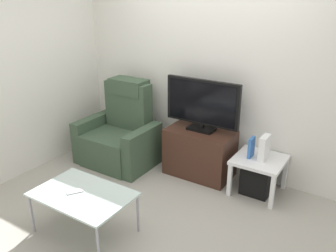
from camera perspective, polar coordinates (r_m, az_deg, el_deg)
The scene contains 12 objects.
ground_plane at distance 3.88m, azimuth -1.09°, elevation -12.67°, with size 6.40×6.40×0.00m, color #9E998E.
wall_back at distance 4.29m, azimuth 7.28°, elevation 9.47°, with size 6.40×0.06×2.60m, color silver.
wall_side at distance 4.62m, azimuth -21.27°, elevation 9.06°, with size 0.06×4.48×2.60m, color silver.
tv_stand at distance 4.35m, azimuth 5.14°, elevation -4.28°, with size 0.80×0.47×0.59m.
television at distance 4.14m, azimuth 5.55°, elevation 3.56°, with size 0.93×0.20×0.62m.
recliner_armchair at distance 4.68m, azimuth -7.75°, elevation -1.43°, with size 0.98×0.78×1.08m.
side_table at distance 4.06m, azimuth 14.53°, elevation -5.91°, with size 0.54×0.54×0.42m.
subwoofer_box at distance 4.15m, azimuth 14.27°, elevation -8.38°, with size 0.31×0.31×0.31m, color black.
book_upright at distance 3.99m, azimuth 13.32°, elevation -3.39°, with size 0.03×0.14×0.23m, color #3366B2.
game_console at distance 3.97m, azimuth 15.32°, elevation -3.39°, with size 0.07×0.20×0.27m, color white.
coffee_table at distance 3.39m, azimuth -13.59°, elevation -10.91°, with size 0.90×0.60×0.42m.
cell_phone at distance 3.41m, azimuth -14.84°, elevation -10.20°, with size 0.07×0.15×0.01m, color #B7B7BC.
Camera 1 is at (1.79, -2.67, 2.17)m, focal length 37.66 mm.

